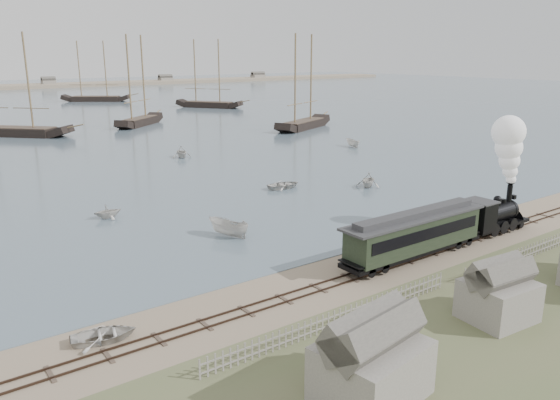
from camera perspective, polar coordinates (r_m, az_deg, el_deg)
ground at (r=42.70m, az=6.45°, el=-6.97°), size 600.00×600.00×0.00m
rail_track at (r=41.36m, az=8.34°, el=-7.74°), size 120.00×1.80×0.16m
picket_fence_west at (r=34.03m, az=6.30°, el=-13.01°), size 19.00×0.10×1.20m
picket_fence_east at (r=47.72m, az=23.97°, el=-5.83°), size 15.00×0.10×1.20m
shed_left at (r=28.28m, az=9.38°, el=-19.56°), size 5.00×4.00×4.10m
shed_mid at (r=37.21m, az=21.64°, el=-11.49°), size 4.00×3.50×3.60m
locomotive at (r=53.78m, az=22.54°, el=1.85°), size 8.22×3.07×10.25m
passenger_coach at (r=44.73m, az=13.89°, el=-3.32°), size 14.21×2.74×3.45m
beached_dinghy at (r=33.73m, az=-17.92°, el=-13.25°), size 3.39×4.18×0.76m
rowboat_1 at (r=56.87m, az=-17.57°, el=-1.13°), size 2.36×2.72×1.42m
rowboat_2 at (r=49.02m, az=-5.42°, el=-2.93°), size 4.40×3.12×1.59m
rowboat_3 at (r=66.29m, az=0.44°, el=1.61°), size 3.29×4.44×0.89m
rowboat_4 at (r=67.69m, az=9.21°, el=2.09°), size 4.27×4.42×1.78m
rowboat_5 at (r=96.65m, az=7.59°, el=5.93°), size 3.75×1.93×1.38m
rowboat_7 at (r=87.26m, az=-10.26°, el=4.98°), size 3.91×3.52×1.82m
schooner_2 at (r=119.98m, az=-26.41°, el=10.76°), size 19.77×20.15×20.00m
schooner_3 at (r=128.13m, az=-14.71°, el=12.00°), size 15.66×14.29×20.00m
schooner_4 at (r=119.04m, az=2.54°, el=12.26°), size 19.71×12.41×20.00m
schooner_5 at (r=167.22m, az=-7.52°, el=12.98°), size 15.73×19.49×20.00m
schooner_8 at (r=197.61m, az=-18.90°, el=12.63°), size 21.47×16.83×20.00m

